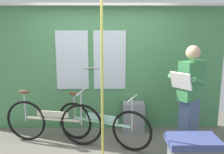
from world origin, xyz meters
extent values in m
cube|color=#4C8C56|center=(0.00, 1.12, 1.16)|extent=(4.61, 0.08, 2.32)
cube|color=silver|center=(-0.55, 1.07, 1.34)|extent=(0.60, 0.02, 1.10)
cube|color=silver|center=(0.15, 1.07, 1.34)|extent=(0.60, 0.02, 1.10)
cylinder|color=#B2B2B7|center=(-0.20, 1.05, 1.21)|extent=(0.28, 0.02, 0.02)
cube|color=silver|center=(0.00, 1.02, 2.34)|extent=(4.61, 0.28, 0.04)
torus|color=black|center=(-0.32, 0.37, 0.36)|extent=(0.71, 0.18, 0.72)
torus|color=black|center=(-1.31, 0.56, 0.36)|extent=(0.71, 0.18, 0.72)
cube|color=beige|center=(-0.81, 0.46, 0.42)|extent=(0.94, 0.22, 0.03)
cube|color=beige|center=(-0.81, 0.46, 0.51)|extent=(0.55, 0.13, 0.10)
cylinder|color=#B7B7BC|center=(-1.31, 0.56, 0.62)|extent=(0.02, 0.02, 0.52)
ellipsoid|color=brown|center=(-1.31, 0.56, 0.88)|extent=(0.21, 0.13, 0.06)
cylinder|color=#B7B7BC|center=(-0.32, 0.37, 0.64)|extent=(0.02, 0.02, 0.56)
cylinder|color=#B7B7BC|center=(-0.32, 0.37, 0.92)|extent=(0.11, 0.44, 0.02)
torus|color=black|center=(0.49, 0.16, 0.33)|extent=(0.63, 0.32, 0.67)
torus|color=black|center=(-0.47, 0.60, 0.33)|extent=(0.63, 0.32, 0.67)
cube|color=#9EDBC6|center=(0.01, 0.38, 0.39)|extent=(0.93, 0.45, 0.03)
cube|color=#9EDBC6|center=(0.01, 0.38, 0.48)|extent=(0.54, 0.27, 0.10)
cylinder|color=#B7B7BC|center=(-0.47, 0.60, 0.58)|extent=(0.02, 0.02, 0.49)
ellipsoid|color=brown|center=(-0.47, 0.60, 0.83)|extent=(0.22, 0.17, 0.06)
cylinder|color=#B7B7BC|center=(0.49, 0.16, 0.60)|extent=(0.02, 0.02, 0.53)
cylinder|color=#B7B7BC|center=(0.49, 0.16, 0.87)|extent=(0.21, 0.41, 0.02)
cube|color=slate|center=(1.43, 0.29, 0.41)|extent=(0.36, 0.34, 0.82)
cube|color=#387F47|center=(1.43, 0.29, 1.12)|extent=(0.48, 0.44, 0.61)
sphere|color=tan|center=(1.43, 0.29, 1.56)|extent=(0.22, 0.22, 0.22)
cube|color=silver|center=(1.21, 0.11, 1.16)|extent=(0.30, 0.33, 0.26)
cylinder|color=#387F47|center=(1.45, 0.04, 1.16)|extent=(0.28, 0.25, 0.17)
cylinder|color=#387F47|center=(1.19, 0.36, 1.16)|extent=(0.28, 0.25, 0.17)
cube|color=gray|center=(0.59, 0.90, 0.29)|extent=(0.40, 0.28, 0.57)
cylinder|color=#C6C14C|center=(0.04, -0.07, 1.16)|extent=(0.04, 0.04, 2.32)
cube|color=#3D477F|center=(1.29, -0.33, 0.40)|extent=(0.70, 0.44, 0.10)
camera|label=1|loc=(0.13, -3.32, 1.90)|focal=37.82mm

